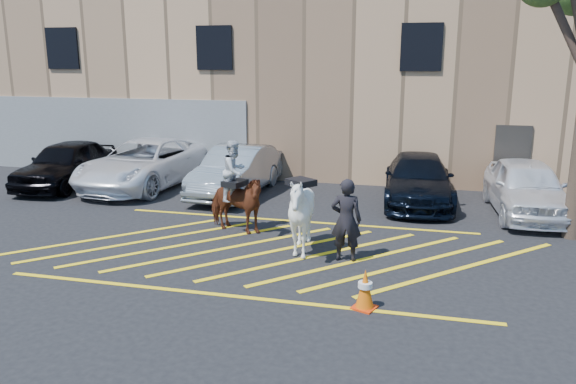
% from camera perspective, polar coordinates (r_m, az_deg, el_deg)
% --- Properties ---
extents(ground, '(90.00, 90.00, 0.00)m').
position_cam_1_polar(ground, '(13.09, -1.42, -5.67)').
color(ground, black).
rests_on(ground, ground).
extents(car_black_suv, '(2.06, 4.64, 1.55)m').
position_cam_1_polar(car_black_suv, '(20.48, -21.58, 2.71)').
color(car_black_suv, black).
rests_on(car_black_suv, ground).
extents(car_white_pickup, '(3.17, 5.92, 1.58)m').
position_cam_1_polar(car_white_pickup, '(19.59, -14.26, 2.83)').
color(car_white_pickup, white).
rests_on(car_white_pickup, ground).
extents(car_silver_sedan, '(1.88, 4.72, 1.53)m').
position_cam_1_polar(car_silver_sedan, '(17.98, -5.25, 2.17)').
color(car_silver_sedan, '#9299A0').
rests_on(car_silver_sedan, ground).
extents(car_blue_suv, '(2.21, 4.94, 1.41)m').
position_cam_1_polar(car_blue_suv, '(17.38, 13.09, 1.26)').
color(car_blue_suv, black).
rests_on(car_blue_suv, ground).
extents(car_white_suv, '(2.10, 4.64, 1.55)m').
position_cam_1_polar(car_white_suv, '(16.94, 23.03, 0.44)').
color(car_white_suv, white).
rests_on(car_white_suv, ground).
extents(handler, '(0.68, 0.46, 1.82)m').
position_cam_1_polar(handler, '(12.09, 5.93, -2.85)').
color(handler, black).
rests_on(handler, ground).
extents(warehouse, '(32.42, 10.20, 7.30)m').
position_cam_1_polar(warehouse, '(24.14, 6.10, 11.98)').
color(warehouse, tan).
rests_on(warehouse, ground).
extents(hatching_zone, '(12.60, 5.12, 0.01)m').
position_cam_1_polar(hatching_zone, '(12.81, -1.77, -6.08)').
color(hatching_zone, yellow).
rests_on(hatching_zone, ground).
extents(mounted_bay, '(1.93, 1.29, 2.33)m').
position_cam_1_polar(mounted_bay, '(14.03, -5.40, -0.38)').
color(mounted_bay, '#5C2615').
rests_on(mounted_bay, ground).
extents(saddled_white, '(2.20, 2.24, 1.86)m').
position_cam_1_polar(saddled_white, '(12.40, 1.31, -2.25)').
color(saddled_white, white).
rests_on(saddled_white, ground).
extents(traffic_cone, '(0.49, 0.49, 0.73)m').
position_cam_1_polar(traffic_cone, '(10.05, 7.83, -9.73)').
color(traffic_cone, red).
rests_on(traffic_cone, ground).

